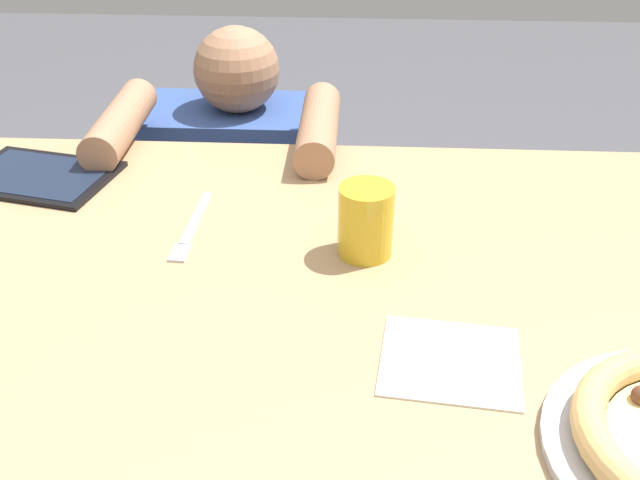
# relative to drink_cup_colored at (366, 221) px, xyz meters

# --- Properties ---
(dining_table) EXTENTS (1.28, 0.93, 0.75)m
(dining_table) POSITION_rel_drink_cup_colored_xyz_m (-0.12, -0.10, -0.16)
(dining_table) COLOR tan
(dining_table) RESTS_ON ground
(drink_cup_colored) EXTENTS (0.08, 0.08, 0.10)m
(drink_cup_colored) POSITION_rel_drink_cup_colored_xyz_m (0.00, 0.00, 0.00)
(drink_cup_colored) COLOR gold
(drink_cup_colored) RESTS_ON dining_table
(paper_napkin) EXTENTS (0.18, 0.16, 0.00)m
(paper_napkin) POSITION_rel_drink_cup_colored_xyz_m (0.10, -0.23, -0.05)
(paper_napkin) COLOR white
(paper_napkin) RESTS_ON dining_table
(fork) EXTENTS (0.03, 0.20, 0.00)m
(fork) POSITION_rel_drink_cup_colored_xyz_m (-0.26, 0.05, -0.05)
(fork) COLOR silver
(fork) RESTS_ON dining_table
(tablet) EXTENTS (0.27, 0.22, 0.01)m
(tablet) POSITION_rel_drink_cup_colored_xyz_m (-0.55, 0.20, -0.05)
(tablet) COLOR black
(tablet) RESTS_ON dining_table
(diner_seated) EXTENTS (0.43, 0.53, 0.90)m
(diner_seated) POSITION_rel_drink_cup_colored_xyz_m (-0.27, 0.58, -0.41)
(diner_seated) COLOR #333847
(diner_seated) RESTS_ON ground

